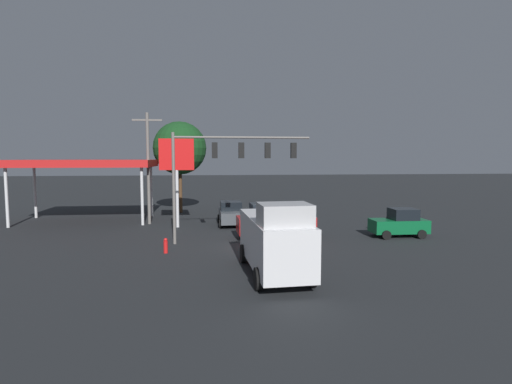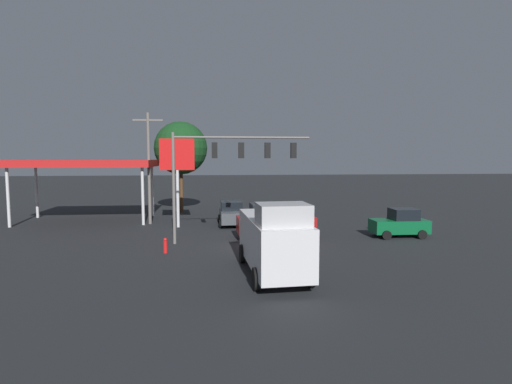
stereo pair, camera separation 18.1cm
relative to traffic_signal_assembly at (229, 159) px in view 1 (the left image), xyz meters
The scene contains 11 objects.
ground_plane 5.77m from the traffic_signal_assembly, 150.87° to the left, with size 200.00×200.00×0.00m, color black.
traffic_signal_assembly is the anchor object (origin of this frame).
utility_pole 10.16m from the traffic_signal_assembly, 51.89° to the right, with size 2.40×0.26×9.10m.
gas_station_canopy 15.54m from the traffic_signal_assembly, 40.19° to the right, with size 11.50×6.34×5.29m.
price_sign 7.20m from the traffic_signal_assembly, 58.01° to the right, with size 2.69×0.27×6.94m.
delivery_truck 8.45m from the traffic_signal_assembly, 103.12° to the left, with size 2.85×6.92×3.58m.
hatchback_crossing 12.61m from the traffic_signal_assembly, behind, with size 3.84×2.04×1.97m.
sedan_waiting 8.07m from the traffic_signal_assembly, 93.51° to the right, with size 2.13×4.44×1.93m.
pickup_parked 5.31m from the traffic_signal_assembly, 162.37° to the right, with size 5.29×2.46×2.40m.
street_tree 15.28m from the traffic_signal_assembly, 74.04° to the right, with size 5.22×5.22×9.01m.
fire_hydrant 6.72m from the traffic_signal_assembly, 32.97° to the left, with size 0.24×0.24×0.88m.
Camera 1 is at (3.04, 24.45, 5.49)m, focal length 28.00 mm.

